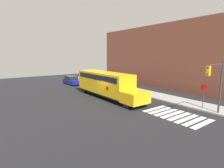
# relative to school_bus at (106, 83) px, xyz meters

# --- Properties ---
(ground_plane) EXTENTS (60.00, 60.00, 0.00)m
(ground_plane) POSITION_rel_school_bus_xyz_m (1.42, -0.78, -1.82)
(ground_plane) COLOR black
(sidewalk_strip) EXTENTS (44.00, 3.00, 0.15)m
(sidewalk_strip) POSITION_rel_school_bus_xyz_m (1.42, 5.72, -1.75)
(sidewalk_strip) COLOR #9E9E99
(sidewalk_strip) RESTS_ON ground
(building_backdrop) EXTENTS (32.00, 4.00, 10.20)m
(building_backdrop) POSITION_rel_school_bus_xyz_m (1.42, 12.22, 3.27)
(building_backdrop) COLOR brown
(building_backdrop) RESTS_ON ground
(crosswalk_stripes) EXTENTS (5.40, 3.20, 0.01)m
(crosswalk_stripes) POSITION_rel_school_bus_xyz_m (9.49, 1.22, -1.82)
(crosswalk_stripes) COLOR white
(crosswalk_stripes) RESTS_ON ground
(school_bus) EXTENTS (11.68, 2.57, 3.20)m
(school_bus) POSITION_rel_school_bus_xyz_m (0.00, 0.00, 0.00)
(school_bus) COLOR yellow
(school_bus) RESTS_ON ground
(parked_car) EXTENTS (4.66, 1.80, 1.52)m
(parked_car) POSITION_rel_school_bus_xyz_m (-12.02, 0.51, -1.08)
(parked_car) COLOR navy
(parked_car) RESTS_ON ground
(stop_sign) EXTENTS (0.62, 0.10, 2.55)m
(stop_sign) POSITION_rel_school_bus_xyz_m (9.87, 5.20, -0.17)
(stop_sign) COLOR #38383A
(stop_sign) RESTS_ON ground
(traffic_light) EXTENTS (0.28, 2.85, 4.86)m
(traffic_light) POSITION_rel_school_bus_xyz_m (11.59, 3.70, 1.39)
(traffic_light) COLOR #38383A
(traffic_light) RESTS_ON ground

